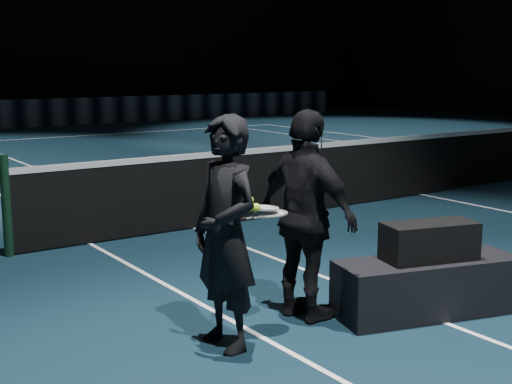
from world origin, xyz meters
TOP-DOWN VIEW (x-y plane):
  - floor at (0.00, 0.00)m, footprint 36.00×36.00m
  - court_lines at (0.00, 0.00)m, footprint 10.98×23.78m
  - net_post_left at (-6.40, 0.00)m, footprint 0.10×0.10m
  - net_mesh at (0.00, 0.00)m, footprint 12.80×0.02m
  - net_tape at (0.00, 0.00)m, footprint 12.80×0.03m
  - sponsor_backdrop at (0.00, 15.50)m, footprint 22.00×0.15m
  - player_bench at (-4.06, -3.78)m, footprint 1.63×0.90m
  - racket_bag at (-4.06, -3.78)m, footprint 0.83×0.52m
  - bag_signature at (-4.06, -3.95)m, footprint 0.35×0.10m
  - player_a at (-5.79, -3.42)m, footprint 0.45×0.65m
  - player_b at (-4.95, -3.30)m, footprint 0.56×1.05m
  - racket_lower at (-5.35, -3.36)m, footprint 0.71×0.32m
  - racket_upper at (-5.40, -3.32)m, footprint 0.71×0.36m
  - tennis_balls at (-5.54, -3.38)m, footprint 0.12×0.10m

SIDE VIEW (x-z plane):
  - floor at x=0.00m, z-range 0.00..0.00m
  - court_lines at x=0.00m, z-range 0.00..0.01m
  - player_bench at x=-4.06m, z-range 0.00..0.46m
  - net_mesh at x=0.00m, z-range 0.02..0.88m
  - sponsor_backdrop at x=0.00m, z-range 0.00..0.90m
  - net_post_left at x=-6.40m, z-range 0.00..1.10m
  - racket_bag at x=-4.06m, z-range 0.46..0.77m
  - bag_signature at x=-4.06m, z-range 0.57..0.67m
  - player_a at x=-5.79m, z-range 0.00..1.70m
  - player_b at x=-4.95m, z-range 0.00..1.70m
  - net_tape at x=0.00m, z-range 0.88..0.95m
  - racket_lower at x=-5.35m, z-range 0.91..0.94m
  - racket_upper at x=-5.40m, z-range 0.92..1.02m
  - tennis_balls at x=-5.54m, z-range 0.96..1.08m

